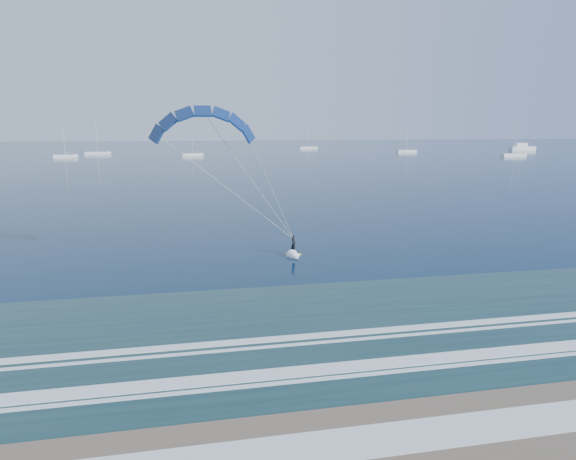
% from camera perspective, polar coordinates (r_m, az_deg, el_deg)
% --- Properties ---
extents(ground, '(900.00, 900.00, 0.00)m').
position_cam_1_polar(ground, '(21.34, 10.00, -21.42)').
color(ground, '#082947').
rests_on(ground, ground).
extents(kitesurfer_rig, '(14.30, 9.64, 14.14)m').
position_cam_1_polar(kitesurfer_rig, '(41.35, -4.01, 5.45)').
color(kitesurfer_rig, '#B2CA17').
rests_on(kitesurfer_rig, ground).
extents(motor_yacht, '(13.51, 3.60, 5.78)m').
position_cam_1_polar(motor_yacht, '(291.57, 24.54, 8.35)').
color(motor_yacht, white).
rests_on(motor_yacht, ground).
extents(sailboat_1, '(8.35, 2.40, 11.51)m').
position_cam_1_polar(sailboat_1, '(217.40, -23.52, 7.55)').
color(sailboat_1, white).
rests_on(sailboat_1, ground).
extents(sailboat_2, '(10.26, 2.40, 13.62)m').
position_cam_1_polar(sailboat_2, '(237.94, -20.41, 8.02)').
color(sailboat_2, white).
rests_on(sailboat_2, ground).
extents(sailboat_3, '(8.00, 2.40, 11.20)m').
position_cam_1_polar(sailboat_3, '(213.99, -10.56, 8.24)').
color(sailboat_3, white).
rests_on(sailboat_3, ground).
extents(sailboat_4, '(9.68, 2.40, 13.03)m').
position_cam_1_polar(sailboat_4, '(283.34, 2.27, 9.13)').
color(sailboat_4, white).
rests_on(sailboat_4, ground).
extents(sailboat_5, '(9.32, 2.40, 12.64)m').
position_cam_1_polar(sailboat_5, '(248.48, 13.03, 8.55)').
color(sailboat_5, white).
rests_on(sailboat_5, ground).
extents(sailboat_6, '(10.12, 2.40, 13.52)m').
position_cam_1_polar(sailboat_6, '(228.16, 23.78, 7.66)').
color(sailboat_6, white).
rests_on(sailboat_6, ground).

